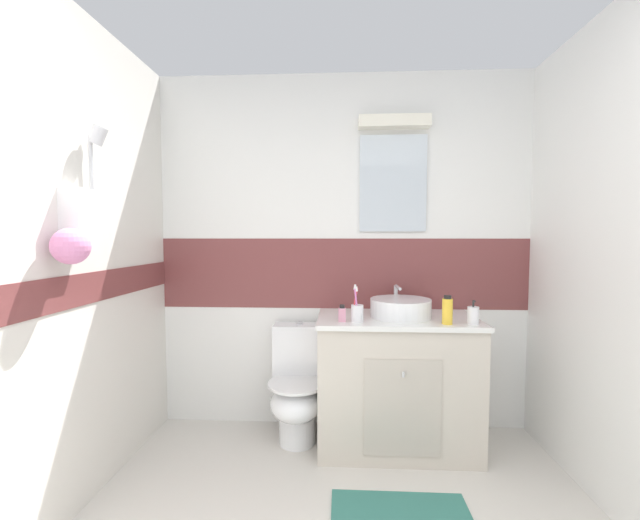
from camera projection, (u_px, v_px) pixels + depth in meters
name	position (u px, v px, depth m)	size (l,w,h in m)	color
wall_back_tiled	(343.00, 251.00, 2.84)	(3.20, 0.20, 2.50)	white
wall_left_shower_alcove	(26.00, 263.00, 1.67)	(0.28, 3.48, 2.50)	silver
vanity_cabinet	(396.00, 381.00, 2.55)	(1.01, 0.58, 0.85)	beige
sink_basin	(400.00, 307.00, 2.52)	(0.38, 0.43, 0.19)	white
toilet	(298.00, 388.00, 2.62)	(0.37, 0.50, 0.77)	white
toothbrush_cup	(357.00, 312.00, 2.37)	(0.07, 0.07, 0.23)	white
soap_dispenser	(473.00, 315.00, 2.31)	(0.07, 0.07, 0.14)	white
perfume_flask_small	(342.00, 314.00, 2.37)	(0.04, 0.03, 0.10)	pink
mouthwash_bottle	(447.00, 311.00, 2.31)	(0.06, 0.06, 0.17)	yellow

